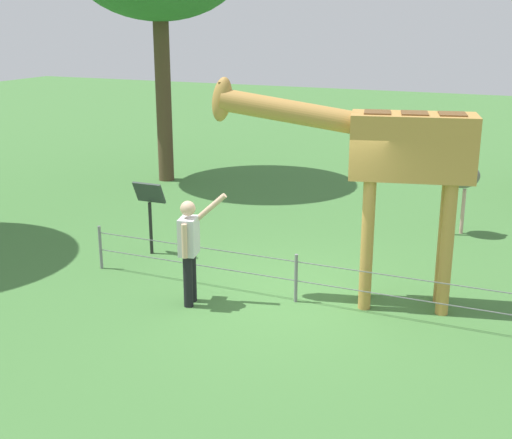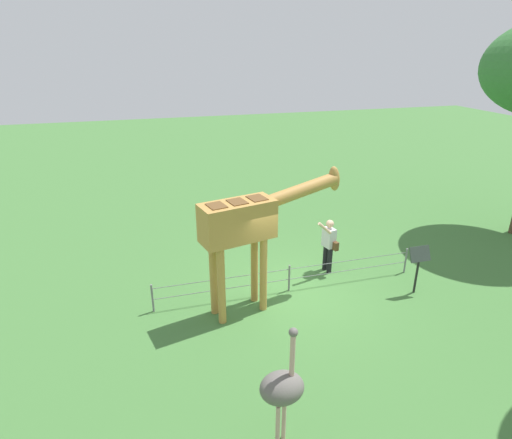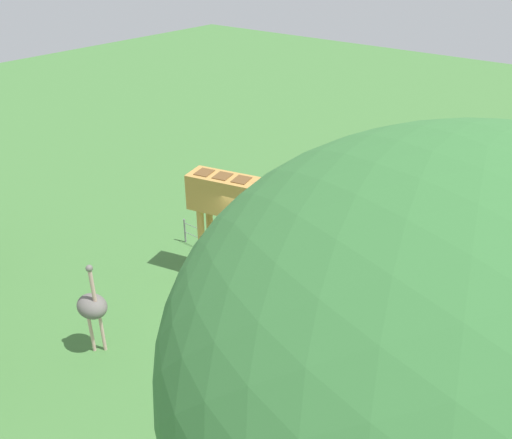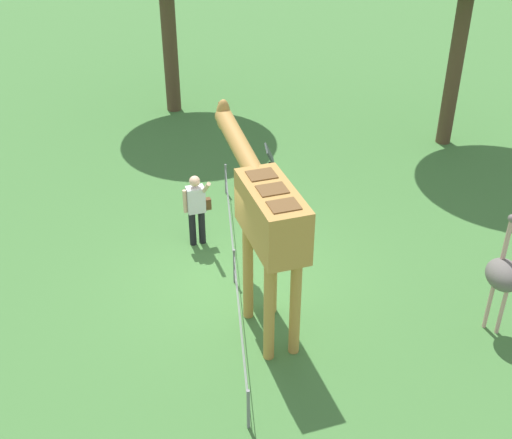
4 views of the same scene
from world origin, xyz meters
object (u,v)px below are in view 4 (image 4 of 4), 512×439
Objects in this scene: ostrich at (503,275)px; info_sign at (270,162)px; giraffe at (265,214)px; visitor at (197,206)px.

ostrich is 1.70× the size of info_sign.
giraffe is 2.23× the size of visitor.
ostrich reaches higher than info_sign.
ostrich is 5.91m from info_sign.
ostrich is (-3.13, -5.03, 0.27)m from visitor.
ostrich is at bearing -145.32° from info_sign.
ostrich is at bearing -121.93° from visitor.
visitor reaches higher than info_sign.
giraffe is 4.54m from info_sign.
visitor is at bearing 58.07° from ostrich.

